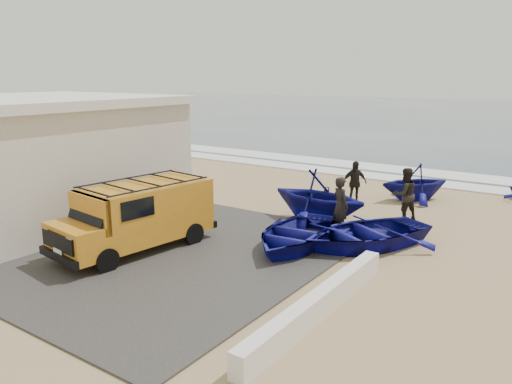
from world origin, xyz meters
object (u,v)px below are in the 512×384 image
Objects in this scene: boat_near_left at (296,233)px; fisherman_front at (340,206)px; building at (24,157)px; boat_near_right at (365,233)px; boat_far_left at (415,182)px; fisherman_back at (354,183)px; van at (138,214)px; fisherman_middle at (405,194)px; boat_mid_left at (318,196)px; parapet at (319,304)px.

fisherman_front is (0.56, 1.88, 0.53)m from boat_near_left.
boat_near_right is (11.57, 3.72, -1.73)m from building.
fisherman_back is (-1.79, -2.01, 0.11)m from boat_far_left.
van is at bearing -114.10° from boat_near_right.
fisherman_back reaches higher than boat_far_left.
boat_near_left is 5.01m from fisherman_middle.
building is 10.65m from boat_mid_left.
fisherman_middle is (11.60, 7.21, -1.22)m from building.
van reaches higher than fisherman_front.
boat_near_left is 2.32× the size of fisherman_back.
boat_near_left is at bearing 14.45° from building.
building is 1.57× the size of parapet.
boat_near_right is (5.41, 4.00, -0.66)m from van.
boat_mid_left is (-2.43, 1.60, 0.49)m from boat_near_right.
fisherman_front reaches higher than boat_near_right.
fisherman_middle reaches higher than boat_far_left.
boat_near_right is at bearing -44.02° from boat_far_left.
fisherman_back is (-2.36, 4.58, 0.44)m from boat_near_right.
building reaches higher than boat_near_left.
fisherman_front reaches higher than parapet.
boat_mid_left is 1.86× the size of fisherman_front.
van is 9.25m from fisherman_middle.
building is at bearing -95.83° from boat_far_left.
boat_far_left is at bearing 124.36° from boat_near_right.
fisherman_middle reaches higher than boat_near_left.
boat_near_right is 1.45× the size of boat_far_left.
boat_near_left is at bearing 103.80° from fisherman_front.
building is 4.98× the size of fisherman_middle.
boat_near_right is 2.41× the size of fisherman_back.
boat_mid_left is at bearing -135.82° from fisherman_back.
parapet is 2.06× the size of boat_far_left.
building is at bearing -19.29° from fisherman_middle.
boat_mid_left is 2.02× the size of fisherman_back.
fisherman_back is at bearing 146.68° from boat_near_right.
fisherman_back is at bearing 42.03° from building.
boat_near_left is (3.70, 2.82, -0.67)m from van.
fisherman_back is at bearing -90.71° from boat_far_left.
fisherman_front is (4.26, 4.70, -0.15)m from van.
parapet is at bearing 0.78° from van.
fisherman_middle is at bearing -48.55° from boat_mid_left.
fisherman_back is (3.04, 8.58, -0.22)m from van.
parapet is 1.48× the size of boat_near_left.
fisherman_back reaches higher than boat_near_left.
boat_far_left is at bearing 43.14° from building.
boat_mid_left is at bearing 117.95° from parapet.
van is 11.64m from boat_far_left.
fisherman_back is at bearing 2.59° from boat_mid_left.
building is 10.33m from boat_near_left.
fisherman_front is at bearing 66.57° from boat_near_left.
parapet is 1.21× the size of van.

